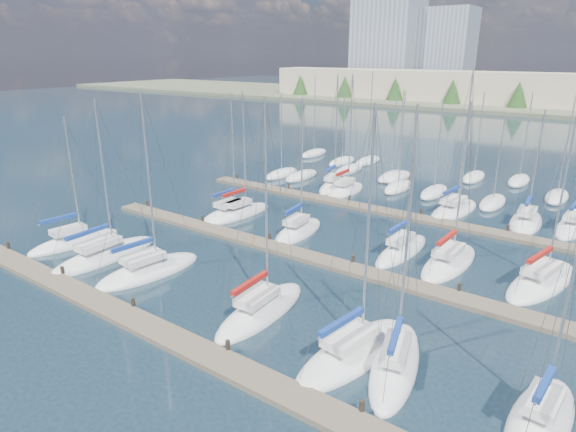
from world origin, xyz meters
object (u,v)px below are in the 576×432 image
Objects in this scene: sailboat_i at (242,213)px; sailboat_d at (261,310)px; sailboat_e at (353,352)px; sailboat_r at (572,227)px; sailboat_g at (541,418)px; sailboat_j at (298,231)px; sailboat_n at (333,186)px; sailboat_p at (454,210)px; sailboat_a at (74,242)px; sailboat_o at (346,190)px; sailboat_h at (231,214)px; sailboat_b at (105,255)px; sailboat_l at (449,262)px; sailboat_k at (402,250)px; sailboat_m at (541,281)px; sailboat_c at (149,270)px; sailboat_f at (395,364)px; sailboat_q at (526,222)px.

sailboat_i is 0.92× the size of sailboat_d.
sailboat_i is at bearing 131.23° from sailboat_d.
sailboat_e reaches higher than sailboat_r.
sailboat_g is 0.84× the size of sailboat_d.
sailboat_j is 0.92× the size of sailboat_n.
sailboat_r is at bearing 13.98° from sailboat_p.
sailboat_a is 29.52m from sailboat_o.
sailboat_h is 19.38m from sailboat_d.
sailboat_b is 0.93× the size of sailboat_o.
sailboat_d is at bearing -114.58° from sailboat_l.
sailboat_d is at bearing -73.53° from sailboat_o.
sailboat_i is (1.87, 14.30, 0.03)m from sailboat_b.
sailboat_k is at bearing 111.98° from sailboat_e.
sailboat_g is at bearing -81.36° from sailboat_r.
sailboat_b is at bearing -139.71° from sailboat_m.
sailboat_d reaches higher than sailboat_r.
sailboat_p is at bearing 91.83° from sailboat_k.
sailboat_i is 14.44m from sailboat_n.
sailboat_c reaches higher than sailboat_r.
sailboat_h is 0.92× the size of sailboat_n.
sailboat_l is at bearing 82.36° from sailboat_f.
sailboat_g is (30.15, -13.20, 0.01)m from sailboat_h.
sailboat_d is (13.54, -13.77, -0.01)m from sailboat_i.
sailboat_h is (1.08, 13.59, 0.01)m from sailboat_b.
sailboat_g is 25.46m from sailboat_j.
sailboat_c is 1.07× the size of sailboat_l.
sailboat_f is 19.36m from sailboat_c.
sailboat_n is (-14.73, 13.94, 0.01)m from sailboat_k.
sailboat_p reaches higher than sailboat_c.
sailboat_g is 0.93× the size of sailboat_j.
sailboat_q is at bearing 49.37° from sailboat_a.
sailboat_a is 0.81× the size of sailboat_o.
sailboat_b is 13.63m from sailboat_h.
sailboat_r is 1.15× the size of sailboat_g.
sailboat_r is 25.34m from sailboat_j.
sailboat_r is at bearing 57.90° from sailboat_c.
sailboat_b reaches higher than sailboat_l.
sailboat_j is (8.27, -0.18, 0.01)m from sailboat_h.
sailboat_q is at bearing -14.03° from sailboat_n.
sailboat_c is 28.40m from sailboat_n.
sailboat_f is 0.85× the size of sailboat_c.
sailboat_c is at bearing -71.54° from sailboat_h.
sailboat_b is 5.07m from sailboat_c.
sailboat_q is 0.82× the size of sailboat_c.
sailboat_o reaches higher than sailboat_l.
sailboat_h reaches higher than sailboat_f.
sailboat_r is (3.74, 1.09, 0.02)m from sailboat_q.
sailboat_p is at bearing 71.28° from sailboat_c.
sailboat_f is at bearing -94.81° from sailboat_r.
sailboat_n is at bearing 164.29° from sailboat_m.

